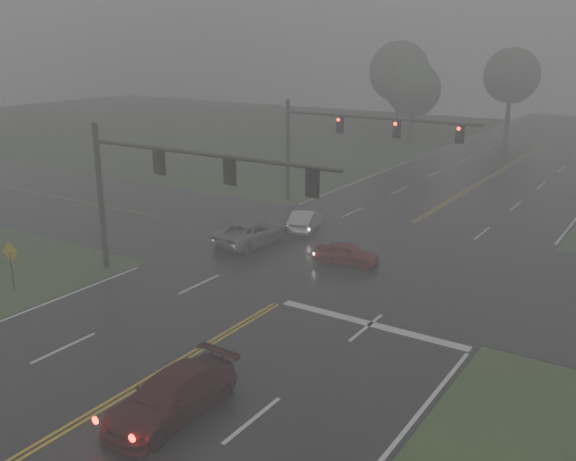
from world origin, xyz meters
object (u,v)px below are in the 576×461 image
Objects in this scene: sedan_silver at (305,230)px; car_grey at (253,244)px; signal_gantry_far at (342,135)px; signal_gantry_near at (162,177)px; sedan_maroon at (173,417)px; sedan_red at (346,264)px.

sedan_silver is 0.78× the size of car_grey.
signal_gantry_near is at bearing -90.32° from signal_gantry_far.
sedan_maroon is 15.85m from sedan_red.
sedan_silver is 0.28× the size of signal_gantry_far.
sedan_red is (-2.12, 15.71, 0.00)m from sedan_maroon.
sedan_maroon and car_grey have the same top height.
sedan_silver is at bearing 85.55° from signal_gantry_near.
signal_gantry_far is (-5.92, 10.20, 5.20)m from sedan_red.
signal_gantry_far is at bearing 89.68° from signal_gantry_near.
sedan_silver is (-7.25, 19.87, 0.00)m from sedan_maroon.
signal_gantry_far is at bearing -99.61° from sedan_silver.
sedan_red is 12.89m from signal_gantry_far.
signal_gantry_far reaches higher than sedan_maroon.
sedan_maroon reaches higher than sedan_red.
car_grey is (-8.34, 15.83, 0.00)m from sedan_maroon.
sedan_silver is 4.19m from car_grey.
sedan_maroon is 27.62m from signal_gantry_far.
signal_gantry_far reaches higher than car_grey.
sedan_maroon is 12.87m from signal_gantry_near.
sedan_red is at bearing 99.16° from sedan_maroon.
sedan_silver is 0.29× the size of signal_gantry_near.
sedan_red is 0.67× the size of car_grey.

